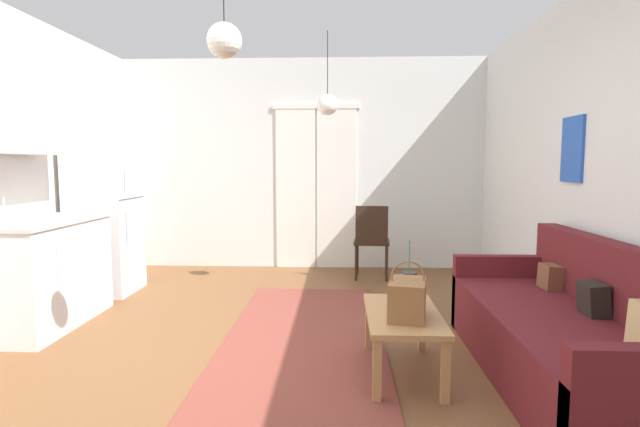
% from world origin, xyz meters
% --- Properties ---
extents(ground_plane, '(5.34, 7.29, 0.10)m').
position_xyz_m(ground_plane, '(0.00, 0.00, -0.05)').
color(ground_plane, brown).
extents(wall_back, '(4.94, 0.13, 2.75)m').
position_xyz_m(wall_back, '(0.01, 3.39, 1.36)').
color(wall_back, silver).
rests_on(wall_back, ground_plane).
extents(area_rug, '(1.25, 3.25, 0.01)m').
position_xyz_m(area_rug, '(0.23, 0.51, 0.01)').
color(area_rug, brown).
rests_on(area_rug, ground_plane).
extents(couch, '(0.85, 2.16, 0.89)m').
position_xyz_m(couch, '(1.98, -0.06, 0.29)').
color(couch, '#5B191E').
rests_on(couch, ground_plane).
extents(coffee_table, '(0.47, 0.89, 0.41)m').
position_xyz_m(coffee_table, '(0.92, 0.02, 0.36)').
color(coffee_table, '#B27F4C').
rests_on(coffee_table, ground_plane).
extents(bamboo_vase, '(0.10, 0.10, 0.45)m').
position_xyz_m(bamboo_vase, '(0.98, 0.20, 0.53)').
color(bamboo_vase, '#2D2D33').
rests_on(bamboo_vase, coffee_table).
extents(handbag, '(0.28, 0.37, 0.37)m').
position_xyz_m(handbag, '(0.93, -0.10, 0.54)').
color(handbag, brown).
rests_on(handbag, coffee_table).
extents(refrigerator, '(0.63, 0.63, 1.69)m').
position_xyz_m(refrigerator, '(-2.01, 1.97, 0.84)').
color(refrigerator, white).
rests_on(refrigerator, ground_plane).
extents(kitchen_counter, '(0.64, 1.23, 2.16)m').
position_xyz_m(kitchen_counter, '(-2.06, 0.86, 0.82)').
color(kitchen_counter, silver).
rests_on(kitchen_counter, ground_plane).
extents(accent_chair, '(0.45, 0.43, 0.89)m').
position_xyz_m(accent_chair, '(0.88, 2.68, 0.50)').
color(accent_chair, black).
rests_on(accent_chair, ground_plane).
extents(pendant_lamp_near, '(0.20, 0.20, 0.76)m').
position_xyz_m(pendant_lamp_near, '(-0.17, -0.22, 2.10)').
color(pendant_lamp_near, black).
extents(pendant_lamp_far, '(0.22, 0.22, 0.86)m').
position_xyz_m(pendant_lamp_far, '(0.37, 2.07, 2.00)').
color(pendant_lamp_far, black).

